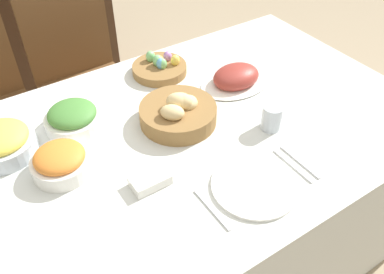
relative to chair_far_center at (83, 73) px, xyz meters
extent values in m
plane|color=tan|center=(0.01, -0.86, -0.52)|extent=(12.00, 12.00, 0.00)
cube|color=silver|center=(0.01, -0.86, -0.15)|extent=(1.76, 1.03, 0.73)
cylinder|color=brown|center=(-0.19, -0.28, -0.30)|extent=(0.03, 0.03, 0.44)
cylinder|color=brown|center=(0.20, -0.27, -0.30)|extent=(0.03, 0.03, 0.44)
cylinder|color=brown|center=(-0.20, 0.11, -0.30)|extent=(0.03, 0.03, 0.44)
cylinder|color=brown|center=(0.19, 0.11, -0.30)|extent=(0.03, 0.03, 0.44)
cube|color=brown|center=(0.00, -0.08, -0.07)|extent=(0.43, 0.43, 0.02)
cube|color=brown|center=(0.00, 0.12, 0.20)|extent=(0.42, 0.03, 0.51)
cylinder|color=brown|center=(-0.26, -0.27, -0.30)|extent=(0.03, 0.03, 0.44)
cylinder|color=brown|center=(-0.28, 0.12, -0.30)|extent=(0.03, 0.03, 0.44)
cube|color=#3D2616|center=(-0.17, 0.87, -0.07)|extent=(1.27, 0.44, 0.89)
cylinder|color=olive|center=(0.06, -0.80, 0.24)|extent=(0.26, 0.26, 0.06)
ellipsoid|color=#E0C184|center=(0.06, -0.80, 0.30)|extent=(0.09, 0.09, 0.06)
ellipsoid|color=#E0C184|center=(0.02, -0.83, 0.29)|extent=(0.10, 0.10, 0.05)
ellipsoid|color=#E0C184|center=(0.10, -0.81, 0.28)|extent=(0.09, 0.09, 0.05)
ellipsoid|color=#E0C184|center=(0.08, -0.80, 0.29)|extent=(0.09, 0.09, 0.06)
cylinder|color=olive|center=(0.16, -0.50, 0.23)|extent=(0.21, 0.21, 0.03)
ellipsoid|color=#B27AD1|center=(0.21, -0.48, 0.26)|extent=(0.03, 0.03, 0.04)
ellipsoid|color=#F4D151|center=(0.22, -0.53, 0.26)|extent=(0.04, 0.04, 0.05)
ellipsoid|color=#F29E4C|center=(0.16, -0.50, 0.26)|extent=(0.03, 0.03, 0.04)
ellipsoid|color=#7FCC7A|center=(0.15, -0.45, 0.27)|extent=(0.04, 0.04, 0.05)
ellipsoid|color=#60B2E0|center=(0.16, -0.52, 0.27)|extent=(0.04, 0.04, 0.05)
ellipsoid|color=#7FCC7A|center=(0.16, -0.50, 0.27)|extent=(0.04, 0.04, 0.05)
ellipsoid|color=#F4D151|center=(0.16, -0.50, 0.27)|extent=(0.04, 0.04, 0.05)
ellipsoid|color=#7FCC7A|center=(0.16, -0.52, 0.26)|extent=(0.04, 0.04, 0.05)
ellipsoid|color=white|center=(0.37, -0.73, 0.22)|extent=(0.29, 0.20, 0.01)
ellipsoid|color=#97342B|center=(0.37, -0.73, 0.25)|extent=(0.19, 0.14, 0.08)
cylinder|color=silver|center=(-0.47, -0.64, 0.24)|extent=(0.20, 0.20, 0.06)
cylinder|color=white|center=(-0.35, -0.81, 0.24)|extent=(0.18, 0.18, 0.05)
ellipsoid|color=orange|center=(-0.35, -0.81, 0.27)|extent=(0.15, 0.15, 0.05)
cylinder|color=white|center=(-0.24, -0.64, 0.24)|extent=(0.19, 0.19, 0.05)
ellipsoid|color=#478438|center=(-0.24, -0.64, 0.27)|extent=(0.16, 0.16, 0.06)
cylinder|color=white|center=(0.09, -1.17, 0.22)|extent=(0.25, 0.25, 0.01)
cube|color=silver|center=(-0.06, -1.17, 0.22)|extent=(0.01, 0.16, 0.00)
cube|color=silver|center=(0.24, -1.17, 0.22)|extent=(0.01, 0.16, 0.00)
cube|color=silver|center=(0.27, -1.17, 0.22)|extent=(0.01, 0.16, 0.00)
cylinder|color=silver|center=(0.30, -1.00, 0.26)|extent=(0.07, 0.07, 0.09)
cube|color=white|center=(-0.16, -1.00, 0.23)|extent=(0.11, 0.07, 0.03)
camera|label=1|loc=(-0.49, -1.72, 1.09)|focal=38.00mm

